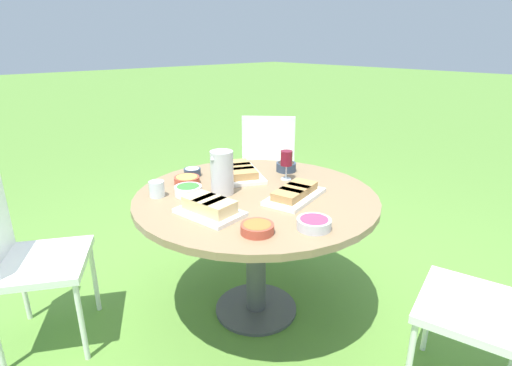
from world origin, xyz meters
name	(u,v)px	position (x,y,z in m)	size (l,w,h in m)	color
ground_plane	(256,309)	(0.00, 0.00, 0.00)	(40.00, 40.00, 0.00)	#5B8C38
dining_table	(256,211)	(0.00, 0.00, 0.62)	(1.26, 1.26, 0.72)	#4C4C51
chair_near_left	(21,251)	(1.00, -0.58, 0.52)	(0.58, 0.59, 0.89)	white
chair_near_right	(502,300)	(-0.28, 1.11, 0.52)	(0.53, 0.52, 0.89)	white
chair_far_back	(267,163)	(-0.88, -0.83, 0.52)	(0.61, 0.61, 0.89)	white
water_pitcher	(222,172)	(0.12, -0.12, 0.84)	(0.13, 0.12, 0.23)	silver
wine_glass	(286,159)	(-0.28, -0.05, 0.84)	(0.07, 0.07, 0.17)	silver
platter_bread_main	(295,193)	(-0.10, 0.18, 0.75)	(0.39, 0.27, 0.06)	white
platter_charcuterie	(240,172)	(-0.13, -0.28, 0.75)	(0.37, 0.43, 0.06)	white
platter_sandwich_side	(210,207)	(0.33, 0.05, 0.76)	(0.24, 0.33, 0.08)	white
bowl_fries	(187,180)	(0.18, -0.38, 0.74)	(0.14, 0.14, 0.04)	#B74733
bowl_salad	(188,190)	(0.27, -0.22, 0.75)	(0.14, 0.14, 0.05)	white
bowl_olives	(286,166)	(-0.39, -0.16, 0.75)	(0.12, 0.12, 0.05)	#334256
bowl_dip_red	(314,223)	(0.09, 0.47, 0.75)	(0.15, 0.15, 0.04)	silver
bowl_dip_cream	(192,172)	(0.08, -0.47, 0.75)	(0.10, 0.10, 0.05)	#334256
bowl_roasted_veg	(257,228)	(0.30, 0.33, 0.74)	(0.14, 0.14, 0.04)	#B74733
cup_water_near	(157,189)	(0.40, -0.31, 0.76)	(0.08, 0.08, 0.08)	silver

